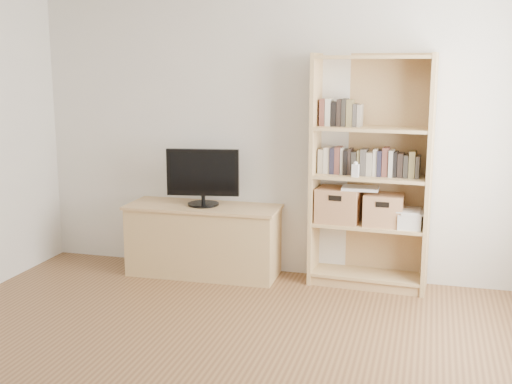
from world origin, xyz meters
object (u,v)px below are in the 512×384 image
at_px(tv_stand, 204,241).
at_px(basket_left, 339,205).
at_px(basket_right, 384,210).
at_px(television, 203,177).
at_px(baby_monitor, 355,171).
at_px(bookshelf, 371,173).
at_px(laptop, 360,188).

distance_m(tv_stand, basket_left, 1.26).
relative_size(basket_left, basket_right, 1.12).
xyz_separation_m(basket_left, basket_right, (0.38, -0.02, -0.02)).
bearing_deg(basket_left, television, -171.62).
bearing_deg(baby_monitor, television, -171.46).
relative_size(baby_monitor, basket_left, 0.30).
xyz_separation_m(bookshelf, baby_monitor, (-0.11, -0.10, 0.03)).
bearing_deg(basket_right, tv_stand, -176.62).
height_order(bookshelf, television, bookshelf).
distance_m(bookshelf, basket_left, 0.39).
xyz_separation_m(basket_left, laptop, (0.18, -0.02, 0.16)).
bearing_deg(basket_right, baby_monitor, -157.74).
bearing_deg(basket_right, laptop, -177.97).
distance_m(baby_monitor, basket_left, 0.37).
distance_m(bookshelf, basket_right, 0.33).
relative_size(tv_stand, basket_right, 4.18).
relative_size(tv_stand, baby_monitor, 12.51).
height_order(baby_monitor, laptop, baby_monitor).
bearing_deg(baby_monitor, bookshelf, 51.55).
distance_m(basket_left, basket_right, 0.38).
bearing_deg(baby_monitor, tv_stand, -171.46).
xyz_separation_m(television, basket_left, (1.20, 0.08, -0.20)).
bearing_deg(television, basket_right, -7.44).
height_order(bookshelf, basket_left, bookshelf).
distance_m(tv_stand, baby_monitor, 1.52).
xyz_separation_m(tv_stand, laptop, (1.38, 0.06, 0.55)).
bearing_deg(laptop, basket_left, 170.39).
bearing_deg(bookshelf, basket_left, -178.81).
bearing_deg(tv_stand, basket_right, 0.90).
relative_size(tv_stand, laptop, 4.41).
height_order(tv_stand, bookshelf, bookshelf).
distance_m(baby_monitor, laptop, 0.19).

